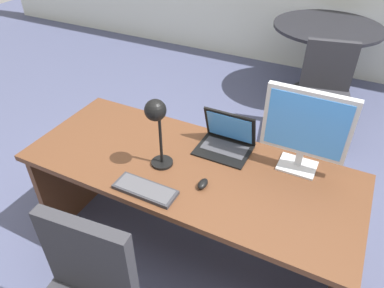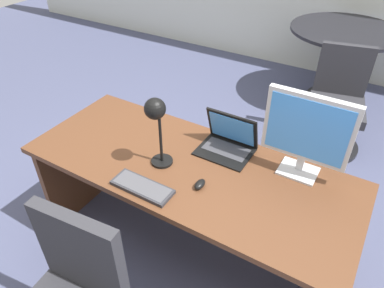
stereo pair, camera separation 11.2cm
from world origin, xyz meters
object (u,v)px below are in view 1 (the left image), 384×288
(monitor, at_px, (306,127))
(meeting_table, at_px, (324,44))
(meeting_chair_near, at_px, (322,104))
(desk, at_px, (193,187))
(laptop, at_px, (227,137))
(mouse, at_px, (203,184))
(desk_lamp, at_px, (157,119))
(keyboard, at_px, (145,190))

(monitor, xyz_separation_m, meeting_table, (-0.24, 2.31, -0.41))
(meeting_table, bearing_deg, meeting_chair_near, -78.04)
(monitor, bearing_deg, desk, -159.36)
(meeting_chair_near, bearing_deg, meeting_table, 101.96)
(desk, xyz_separation_m, laptop, (0.12, 0.20, 0.28))
(meeting_table, bearing_deg, laptop, -94.33)
(desk, height_order, mouse, mouse)
(mouse, height_order, meeting_table, meeting_table)
(laptop, xyz_separation_m, meeting_chair_near, (0.36, 1.44, -0.44))
(mouse, distance_m, meeting_table, 2.69)
(desk_lamp, relative_size, meeting_chair_near, 0.46)
(meeting_chair_near, bearing_deg, desk, -106.26)
(laptop, bearing_deg, meeting_table, 85.67)
(laptop, bearing_deg, desk_lamp, -127.77)
(desk_lamp, bearing_deg, meeting_chair_near, 70.82)
(laptop, height_order, meeting_chair_near, laptop)
(monitor, relative_size, keyboard, 1.42)
(laptop, relative_size, mouse, 3.83)
(keyboard, xyz_separation_m, meeting_table, (0.40, 2.84, -0.15))
(monitor, height_order, desk_lamp, monitor)
(laptop, bearing_deg, keyboard, -112.73)
(monitor, distance_m, laptop, 0.46)
(monitor, relative_size, meeting_table, 0.42)
(desk_lamp, distance_m, meeting_chair_near, 1.99)
(laptop, distance_m, meeting_chair_near, 1.55)
(meeting_chair_near, bearing_deg, desk_lamp, -109.18)
(desk, distance_m, keyboard, 0.41)
(monitor, distance_m, mouse, 0.59)
(desk, distance_m, meeting_table, 2.53)
(desk, bearing_deg, desk_lamp, -136.33)
(monitor, height_order, mouse, monitor)
(meeting_chair_near, bearing_deg, mouse, -100.59)
(desk_lamp, bearing_deg, monitor, 26.36)
(mouse, relative_size, desk_lamp, 0.19)
(desk_lamp, xyz_separation_m, meeting_table, (0.43, 2.64, -0.45))
(laptop, xyz_separation_m, keyboard, (-0.22, -0.53, -0.06))
(desk_lamp, bearing_deg, keyboard, -80.29)
(desk, height_order, laptop, laptop)
(laptop, bearing_deg, meeting_chair_near, 75.99)
(desk, distance_m, mouse, 0.32)
(laptop, height_order, mouse, laptop)
(meeting_table, relative_size, meeting_chair_near, 1.24)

